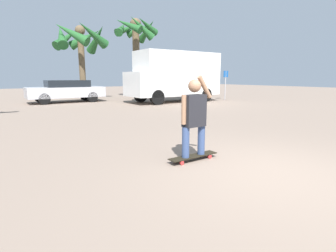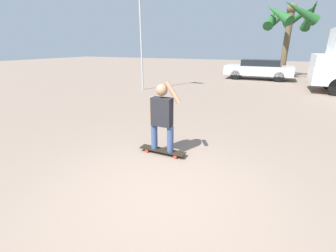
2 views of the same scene
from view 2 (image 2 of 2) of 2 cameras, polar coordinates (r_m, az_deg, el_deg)
name	(u,v)px [view 2 (image 2 of 2)]	position (r m, az deg, el deg)	size (l,w,h in m)	color
ground_plane	(162,194)	(3.79, -1.65, -16.91)	(80.00, 80.00, 0.00)	gray
skateboard	(162,151)	(5.00, -1.46, -6.24)	(1.05, 0.22, 0.10)	black
person_skateboarder	(162,114)	(4.70, -1.56, 3.03)	(0.71, 0.24, 1.53)	#384C7A
parked_car_silver	(258,69)	(17.81, 22.00, 13.34)	(4.58, 1.79, 1.39)	black
palm_tree_center_background	(290,18)	(19.46, 28.54, 23.01)	(3.88, 3.98, 5.31)	brown
flagpole	(142,28)	(12.51, -6.71, 23.51)	(0.84, 0.12, 5.57)	#B7B7BC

